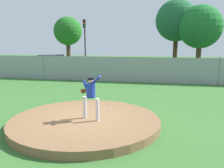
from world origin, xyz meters
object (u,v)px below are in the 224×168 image
parked_car_charcoal (51,64)px  parked_car_burgundy (179,67)px  traffic_light_near (85,36)px  pitcher_youth (91,94)px  parked_car_slate (79,65)px  baseball (109,110)px

parked_car_charcoal → parked_car_burgundy: parked_car_charcoal is taller
parked_car_burgundy → traffic_light_near: traffic_light_near is taller
pitcher_youth → parked_car_slate: (-5.74, 15.02, -0.46)m
baseball → parked_car_burgundy: (3.75, 13.58, 0.43)m
parked_car_slate → traffic_light_near: (-0.44, 3.45, 3.01)m
parked_car_burgundy → baseball: bearing=-105.4°
parked_car_charcoal → parked_car_burgundy: bearing=-0.1°
parked_car_slate → traffic_light_near: size_ratio=0.85×
pitcher_youth → parked_car_slate: bearing=110.9°
traffic_light_near → parked_car_slate: bearing=-82.7°
pitcher_youth → parked_car_burgundy: (4.18, 14.80, -0.48)m
pitcher_youth → baseball: pitcher_youth is taller
pitcher_youth → parked_car_slate: 16.09m
parked_car_charcoal → baseball: bearing=-56.2°
pitcher_youth → traffic_light_near: size_ratio=0.29×
parked_car_slate → parked_car_burgundy: bearing=-1.3°
pitcher_youth → baseball: size_ratio=21.97×
pitcher_youth → parked_car_burgundy: bearing=74.2°
parked_car_slate → baseball: bearing=-65.9°
baseball → parked_car_slate: bearing=114.1°
pitcher_youth → traffic_light_near: traffic_light_near is taller
baseball → traffic_light_near: size_ratio=0.01×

